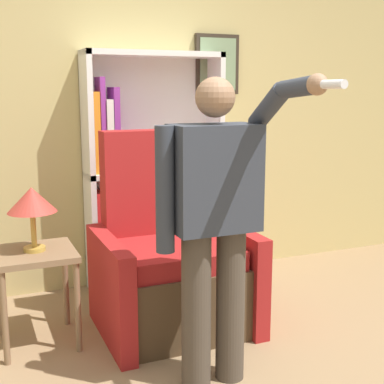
{
  "coord_description": "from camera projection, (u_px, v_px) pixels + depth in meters",
  "views": [
    {
      "loc": [
        -1.2,
        -1.95,
        1.51
      ],
      "look_at": [
        -0.08,
        0.71,
        0.95
      ],
      "focal_mm": 50.0,
      "sensor_mm": 36.0,
      "label": 1
    }
  ],
  "objects": [
    {
      "name": "wall_back",
      "position": [
        134.0,
        103.0,
        4.08
      ],
      "size": [
        8.0,
        0.11,
        2.8
      ],
      "color": "tan",
      "rests_on": "ground_plane"
    },
    {
      "name": "bookcase",
      "position": [
        139.0,
        180.0,
        4.03
      ],
      "size": [
        1.04,
        0.28,
        1.78
      ],
      "color": "white",
      "rests_on": "ground_plane"
    },
    {
      "name": "armchair",
      "position": [
        171.0,
        266.0,
        3.42
      ],
      "size": [
        0.93,
        0.8,
        1.24
      ],
      "color": "#4C3823",
      "rests_on": "ground_plane"
    },
    {
      "name": "person_standing",
      "position": [
        215.0,
        216.0,
        2.63
      ],
      "size": [
        0.57,
        0.78,
        1.57
      ],
      "color": "#473D33",
      "rests_on": "ground_plane"
    },
    {
      "name": "side_table",
      "position": [
        36.0,
        267.0,
        3.14
      ],
      "size": [
        0.46,
        0.46,
        0.58
      ],
      "color": "#846647",
      "rests_on": "ground_plane"
    },
    {
      "name": "table_lamp",
      "position": [
        32.0,
        202.0,
        3.06
      ],
      "size": [
        0.28,
        0.28,
        0.38
      ],
      "color": "gold",
      "rests_on": "side_table"
    }
  ]
}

